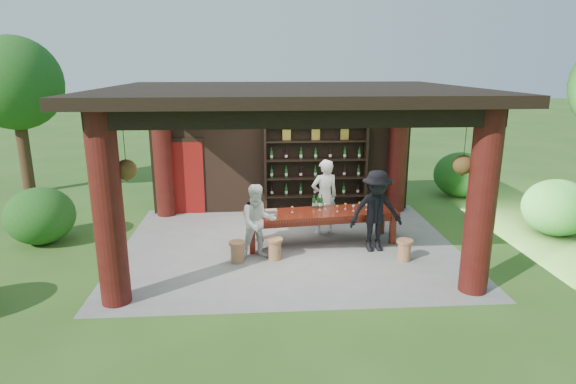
{
  "coord_description": "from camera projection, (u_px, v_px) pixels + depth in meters",
  "views": [
    {
      "loc": [
        -0.73,
        -10.1,
        3.97
      ],
      "look_at": [
        0.0,
        0.4,
        1.15
      ],
      "focal_mm": 30.0,
      "sensor_mm": 36.0,
      "label": 1
    }
  ],
  "objects": [
    {
      "name": "guest_woman",
      "position": [
        258.0,
        222.0,
        9.95
      ],
      "size": [
        0.89,
        0.76,
        1.59
      ],
      "primitive_type": "imported",
      "rotation": [
        0.0,
        0.0,
        0.22
      ],
      "color": "white",
      "rests_on": "ground"
    },
    {
      "name": "shrubs",
      "position": [
        394.0,
        217.0,
        11.07
      ],
      "size": [
        14.32,
        8.04,
        1.36
      ],
      "color": "#194C14",
      "rests_on": "ground"
    },
    {
      "name": "tasting_table",
      "position": [
        321.0,
        216.0,
        10.84
      ],
      "size": [
        3.52,
        1.28,
        0.75
      ],
      "rotation": [
        0.0,
        0.0,
        0.12
      ],
      "color": "#561C0C",
      "rests_on": "ground"
    },
    {
      "name": "ground",
      "position": [
        289.0,
        246.0,
        10.81
      ],
      "size": [
        90.0,
        90.0,
        0.0
      ],
      "primitive_type": "plane",
      "color": "#2D5119",
      "rests_on": "ground"
    },
    {
      "name": "stool_near_right",
      "position": [
        404.0,
        250.0,
        9.96
      ],
      "size": [
        0.34,
        0.34,
        0.45
      ],
      "rotation": [
        0.0,
        0.0,
        -0.25
      ],
      "color": "brown",
      "rests_on": "ground"
    },
    {
      "name": "guest_man",
      "position": [
        376.0,
        211.0,
        10.34
      ],
      "size": [
        1.22,
        0.77,
        1.79
      ],
      "primitive_type": "imported",
      "rotation": [
        0.0,
        0.0,
        0.1
      ],
      "color": "black",
      "rests_on": "ground"
    },
    {
      "name": "napkin_basket",
      "position": [
        271.0,
        213.0,
        10.48
      ],
      "size": [
        0.28,
        0.21,
        0.14
      ],
      "primitive_type": "cube",
      "rotation": [
        0.0,
        0.0,
        0.12
      ],
      "color": "#BF6672",
      "rests_on": "tasting_table"
    },
    {
      "name": "stool_near_left",
      "position": [
        275.0,
        248.0,
        10.03
      ],
      "size": [
        0.34,
        0.34,
        0.45
      ],
      "rotation": [
        0.0,
        0.0,
        -0.18
      ],
      "color": "brown",
      "rests_on": "ground"
    },
    {
      "name": "stool_far_left",
      "position": [
        237.0,
        251.0,
        9.88
      ],
      "size": [
        0.34,
        0.34,
        0.44
      ],
      "rotation": [
        0.0,
        0.0,
        0.26
      ],
      "color": "brown",
      "rests_on": "ground"
    },
    {
      "name": "host",
      "position": [
        325.0,
        197.0,
        11.39
      ],
      "size": [
        0.75,
        0.58,
        1.81
      ],
      "primitive_type": "imported",
      "rotation": [
        0.0,
        0.0,
        3.39
      ],
      "color": "white",
      "rests_on": "ground"
    },
    {
      "name": "table_bottles",
      "position": [
        318.0,
        201.0,
        11.08
      ],
      "size": [
        0.26,
        0.12,
        0.31
      ],
      "color": "#194C1E",
      "rests_on": "tasting_table"
    },
    {
      "name": "trees",
      "position": [
        438.0,
        88.0,
        12.04
      ],
      "size": [
        20.72,
        10.27,
        4.8
      ],
      "color": "#3F2819",
      "rests_on": "ground"
    },
    {
      "name": "pavilion",
      "position": [
        287.0,
        149.0,
        10.67
      ],
      "size": [
        7.5,
        6.0,
        3.6
      ],
      "color": "slate",
      "rests_on": "ground"
    },
    {
      "name": "table_glasses",
      "position": [
        338.0,
        207.0,
        10.89
      ],
      "size": [
        1.78,
        0.31,
        0.15
      ],
      "color": "silver",
      "rests_on": "tasting_table"
    },
    {
      "name": "wine_shelf",
      "position": [
        315.0,
        169.0,
        12.91
      ],
      "size": [
        2.76,
        0.42,
        2.43
      ],
      "color": "black",
      "rests_on": "ground"
    }
  ]
}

